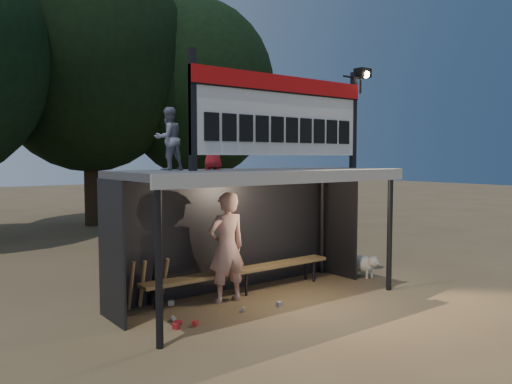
% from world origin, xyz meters
% --- Properties ---
extents(ground, '(80.00, 80.00, 0.00)m').
position_xyz_m(ground, '(0.00, 0.00, 0.00)').
color(ground, brown).
rests_on(ground, ground).
extents(player, '(0.74, 0.51, 1.93)m').
position_xyz_m(player, '(-0.49, 0.34, 0.97)').
color(player, silver).
rests_on(player, ground).
extents(child_a, '(0.54, 0.44, 1.02)m').
position_xyz_m(child_a, '(-1.54, 0.44, 2.83)').
color(child_a, gray).
rests_on(child_a, dugout_shelter).
extents(child_b, '(0.46, 0.33, 0.86)m').
position_xyz_m(child_b, '(-0.61, 0.60, 2.75)').
color(child_b, red).
rests_on(child_b, dugout_shelter).
extents(dugout_shelter, '(5.10, 2.08, 2.32)m').
position_xyz_m(dugout_shelter, '(0.00, 0.24, 1.85)').
color(dugout_shelter, '#424245').
rests_on(dugout_shelter, ground).
extents(scoreboard_assembly, '(4.10, 0.27, 1.99)m').
position_xyz_m(scoreboard_assembly, '(0.56, -0.01, 3.32)').
color(scoreboard_assembly, black).
rests_on(scoreboard_assembly, dugout_shelter).
extents(bench, '(4.00, 0.35, 0.48)m').
position_xyz_m(bench, '(0.00, 0.55, 0.43)').
color(bench, olive).
rests_on(bench, ground).
extents(tree_mid, '(7.22, 7.22, 10.36)m').
position_xyz_m(tree_mid, '(1.00, 11.50, 6.17)').
color(tree_mid, '#312215').
rests_on(tree_mid, ground).
extents(tree_right, '(6.08, 6.08, 8.72)m').
position_xyz_m(tree_right, '(5.00, 10.50, 5.19)').
color(tree_right, '#321F16').
rests_on(tree_right, ground).
extents(dog, '(0.36, 0.81, 0.49)m').
position_xyz_m(dog, '(2.85, 0.08, 0.28)').
color(dog, '#EFE7CF').
rests_on(dog, ground).
extents(bats, '(0.67, 0.35, 0.84)m').
position_xyz_m(bats, '(-1.76, 0.82, 0.43)').
color(bats, olive).
rests_on(bats, ground).
extents(litter, '(2.03, 1.30, 0.08)m').
position_xyz_m(litter, '(-1.26, -0.14, 0.04)').
color(litter, red).
rests_on(litter, ground).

